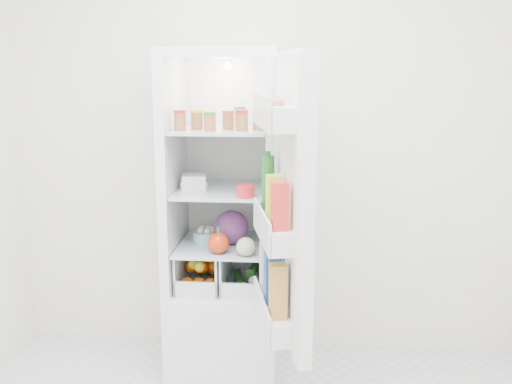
# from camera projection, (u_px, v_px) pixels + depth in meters

# --- Properties ---
(room_walls) EXTENTS (3.02, 3.02, 2.61)m
(room_walls) POSITION_uv_depth(u_px,v_px,m) (230.00, 103.00, 1.82)
(room_walls) COLOR silver
(room_walls) RESTS_ON ground
(refrigerator) EXTENTS (0.60, 0.60, 1.80)m
(refrigerator) POSITION_uv_depth(u_px,v_px,m) (226.00, 254.00, 3.25)
(refrigerator) COLOR silver
(refrigerator) RESTS_ON ground
(shelf_low) EXTENTS (0.49, 0.53, 0.01)m
(shelf_low) POSITION_uv_depth(u_px,v_px,m) (224.00, 244.00, 3.17)
(shelf_low) COLOR silver
(shelf_low) RESTS_ON refrigerator
(shelf_mid) EXTENTS (0.49, 0.53, 0.02)m
(shelf_mid) POSITION_uv_depth(u_px,v_px,m) (223.00, 190.00, 3.10)
(shelf_mid) COLOR silver
(shelf_mid) RESTS_ON refrigerator
(shelf_top) EXTENTS (0.49, 0.53, 0.02)m
(shelf_top) POSITION_uv_depth(u_px,v_px,m) (223.00, 129.00, 3.03)
(shelf_top) COLOR silver
(shelf_top) RESTS_ON refrigerator
(crisper_left) EXTENTS (0.23, 0.46, 0.22)m
(crisper_left) POSITION_uv_depth(u_px,v_px,m) (203.00, 266.00, 3.21)
(crisper_left) COLOR silver
(crisper_left) RESTS_ON refrigerator
(crisper_right) EXTENTS (0.23, 0.46, 0.22)m
(crisper_right) POSITION_uv_depth(u_px,v_px,m) (246.00, 267.00, 3.19)
(crisper_right) COLOR silver
(crisper_right) RESTS_ON refrigerator
(condiment_jars) EXTENTS (0.46, 0.34, 0.08)m
(condiment_jars) POSITION_uv_depth(u_px,v_px,m) (219.00, 121.00, 2.97)
(condiment_jars) COLOR #B21919
(condiment_jars) RESTS_ON shelf_top
(squeeze_bottle) EXTENTS (0.07, 0.07, 0.17)m
(squeeze_bottle) POSITION_uv_depth(u_px,v_px,m) (264.00, 111.00, 3.07)
(squeeze_bottle) COLOR white
(squeeze_bottle) RESTS_ON shelf_top
(tub_white) EXTENTS (0.15, 0.15, 0.08)m
(tub_white) POSITION_uv_depth(u_px,v_px,m) (194.00, 182.00, 3.07)
(tub_white) COLOR silver
(tub_white) RESTS_ON shelf_mid
(tin_red) EXTENTS (0.12, 0.12, 0.06)m
(tin_red) POSITION_uv_depth(u_px,v_px,m) (246.00, 191.00, 2.89)
(tin_red) COLOR red
(tin_red) RESTS_ON shelf_mid
(foil_tray) EXTENTS (0.15, 0.12, 0.04)m
(foil_tray) POSITION_uv_depth(u_px,v_px,m) (195.00, 184.00, 3.14)
(foil_tray) COLOR silver
(foil_tray) RESTS_ON shelf_mid
(red_cabbage) EXTENTS (0.19, 0.19, 0.19)m
(red_cabbage) POSITION_uv_depth(u_px,v_px,m) (231.00, 227.00, 3.13)
(red_cabbage) COLOR #471B51
(red_cabbage) RESTS_ON shelf_low
(bell_pepper) EXTENTS (0.11, 0.11, 0.11)m
(bell_pepper) POSITION_uv_depth(u_px,v_px,m) (219.00, 243.00, 2.98)
(bell_pepper) COLOR red
(bell_pepper) RESTS_ON shelf_low
(mushroom_bowl) EXTENTS (0.15, 0.15, 0.07)m
(mushroom_bowl) POSITION_uv_depth(u_px,v_px,m) (206.00, 237.00, 3.16)
(mushroom_bowl) COLOR #7EA2BC
(mushroom_bowl) RESTS_ON shelf_low
(salad_bag) EXTENTS (0.10, 0.10, 0.10)m
(salad_bag) POSITION_uv_depth(u_px,v_px,m) (246.00, 247.00, 2.94)
(salad_bag) COLOR #ABC392
(salad_bag) RESTS_ON shelf_low
(citrus_pile) EXTENTS (0.20, 0.31, 0.16)m
(citrus_pile) POSITION_uv_depth(u_px,v_px,m) (202.00, 271.00, 3.19)
(citrus_pile) COLOR #E6560C
(citrus_pile) RESTS_ON refrigerator
(veg_pile) EXTENTS (0.16, 0.30, 0.10)m
(veg_pile) POSITION_uv_depth(u_px,v_px,m) (247.00, 275.00, 3.19)
(veg_pile) COLOR #184A18
(veg_pile) RESTS_ON refrigerator
(fridge_door) EXTENTS (0.28, 0.60, 1.30)m
(fridge_door) POSITION_uv_depth(u_px,v_px,m) (287.00, 209.00, 2.51)
(fridge_door) COLOR silver
(fridge_door) RESTS_ON refrigerator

